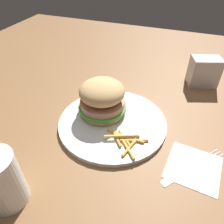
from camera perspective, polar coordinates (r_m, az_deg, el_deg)
name	(u,v)px	position (r m, az deg, el deg)	size (l,w,h in m)	color
ground_plane	(112,124)	(0.58, 0.10, -3.20)	(1.60, 1.60, 0.00)	brown
plate	(112,123)	(0.57, 0.00, -2.79)	(0.28, 0.28, 0.01)	silver
sandwich	(102,98)	(0.57, -2.62, 3.75)	(0.13, 0.13, 0.10)	tan
fries_pile	(126,140)	(0.51, 3.69, -7.31)	(0.11, 0.08, 0.01)	gold
napkin	(193,167)	(0.51, 20.66, -13.39)	(0.11, 0.11, 0.00)	white
fork	(194,166)	(0.51, 20.84, -13.13)	(0.12, 0.14, 0.00)	silver
drink_glass	(2,183)	(0.44, -27.00, -16.32)	(0.07, 0.07, 0.12)	silver
napkin_dispenser	(204,72)	(0.77, 23.04, 9.75)	(0.09, 0.06, 0.09)	#B7BABF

